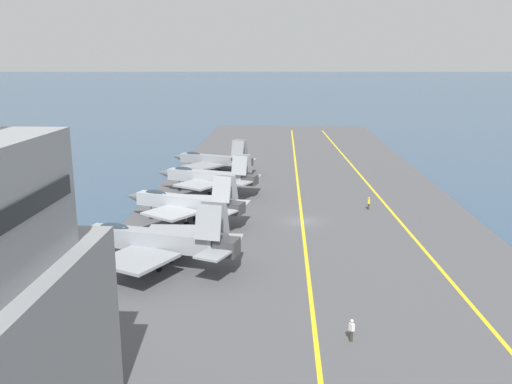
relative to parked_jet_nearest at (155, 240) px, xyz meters
name	(u,v)px	position (x,y,z in m)	size (l,w,h in m)	color
ground_plane	(302,224)	(15.89, -14.73, -3.07)	(2000.00, 2000.00, 0.00)	#334C66
carrier_deck	(302,223)	(15.89, -14.73, -2.87)	(201.38, 44.30, 0.40)	#4C4C4F
deck_stripe_foul_line	(401,223)	(15.89, -26.91, -2.67)	(181.24, 0.36, 0.01)	yellow
deck_stripe_centerline	(302,221)	(15.89, -14.73, -2.67)	(181.24, 0.36, 0.01)	yellow
parked_jet_nearest	(155,240)	(0.00, 0.00, 0.00)	(14.18, 17.52, 6.81)	gray
parked_jet_second	(185,202)	(14.42, -0.35, -0.03)	(12.14, 16.41, 6.47)	#9EA3A8
parked_jet_third	(208,177)	(29.86, -1.08, -0.10)	(12.59, 16.37, 6.21)	#93999E
parked_jet_fourth	(213,160)	(44.85, 0.08, -0.24)	(14.02, 15.82, 6.24)	gray
crew_white_vest	(352,329)	(-13.68, -17.24, -1.74)	(0.46, 0.42, 1.70)	#383328
crew_yellow_vest	(369,203)	(21.80, -23.81, -1.73)	(0.39, 0.28, 1.72)	#383328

